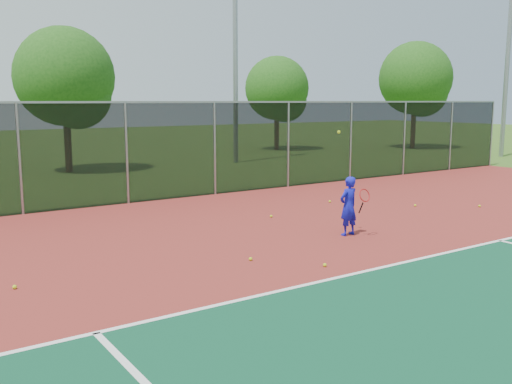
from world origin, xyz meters
TOP-DOWN VIEW (x-y plane):
  - court_apron at (0.00, 2.00)m, footprint 30.00×20.00m
  - fence_back at (0.00, 12.00)m, footprint 30.00×0.06m
  - tennis_player at (-0.38, 5.27)m, footprint 0.59×0.59m
  - practice_ball_0 at (-2.47, 3.64)m, footprint 0.07×0.07m
  - practice_ball_2 at (-7.51, 5.52)m, footprint 0.07×0.07m
  - practice_ball_3 at (3.71, 6.82)m, footprint 0.07×0.07m
  - practice_ball_4 at (5.17, 5.70)m, footprint 0.07×0.07m
  - practice_ball_6 at (2.09, 8.70)m, footprint 0.07×0.07m
  - practice_ball_7 at (-0.68, 7.87)m, footprint 0.07×0.07m
  - practice_ball_8 at (-3.39, 4.75)m, footprint 0.07×0.07m
  - floodlight_n at (5.83, 20.04)m, footprint 0.90×0.40m
  - floodlight_ne at (19.66, 14.42)m, footprint 0.90×0.40m
  - tree_back_left at (-2.10, 20.83)m, footprint 4.21×4.21m
  - tree_back_mid at (12.02, 24.87)m, footprint 3.96×3.96m
  - tree_back_right at (19.99, 20.83)m, footprint 4.63×4.63m

SIDE VIEW (x-z plane):
  - court_apron at x=0.00m, z-range 0.00..0.02m
  - practice_ball_0 at x=-2.47m, z-range 0.02..0.09m
  - practice_ball_2 at x=-7.51m, z-range 0.02..0.09m
  - practice_ball_3 at x=3.71m, z-range 0.02..0.09m
  - practice_ball_4 at x=5.17m, z-range 0.02..0.09m
  - practice_ball_6 at x=2.09m, z-range 0.02..0.09m
  - practice_ball_7 at x=-0.68m, z-range 0.02..0.09m
  - practice_ball_8 at x=-3.39m, z-range 0.02..0.09m
  - tennis_player at x=-0.38m, z-range -0.49..1.90m
  - fence_back at x=0.00m, z-range 0.05..3.08m
  - tree_back_mid at x=12.02m, z-range 0.74..6.55m
  - tree_back_left at x=-2.10m, z-range 0.79..6.97m
  - tree_back_right at x=19.99m, z-range 0.87..7.67m
  - floodlight_n at x=5.83m, z-range 0.77..12.55m
  - floodlight_ne at x=19.66m, z-range 0.77..12.55m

